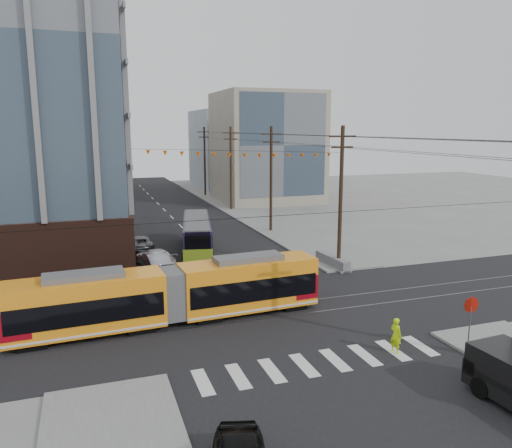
{
  "coord_description": "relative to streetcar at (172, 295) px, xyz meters",
  "views": [
    {
      "loc": [
        -9.9,
        -22.52,
        10.8
      ],
      "look_at": [
        1.4,
        10.24,
        4.12
      ],
      "focal_mm": 35.0,
      "sensor_mm": 36.0,
      "label": 1
    }
  ],
  "objects": [
    {
      "name": "ground",
      "position": [
        5.66,
        -4.13,
        -1.66
      ],
      "size": [
        160.0,
        160.0,
        0.0
      ],
      "primitive_type": "plane",
      "color": "slate"
    },
    {
      "name": "bg_bldg_nw_near",
      "position": [
        -11.34,
        47.87,
        7.34
      ],
      "size": [
        18.0,
        16.0,
        18.0
      ],
      "primitive_type": "cube",
      "color": "#8C99A5",
      "rests_on": "ground"
    },
    {
      "name": "bg_bldg_ne_near",
      "position": [
        21.66,
        43.87,
        6.34
      ],
      "size": [
        14.0,
        14.0,
        16.0
      ],
      "primitive_type": "cube",
      "color": "gray",
      "rests_on": "ground"
    },
    {
      "name": "bg_bldg_nw_far",
      "position": [
        -8.34,
        67.87,
        8.34
      ],
      "size": [
        16.0,
        18.0,
        20.0
      ],
      "primitive_type": "cube",
      "color": "gray",
      "rests_on": "ground"
    },
    {
      "name": "bg_bldg_ne_far",
      "position": [
        23.66,
        63.87,
        5.34
      ],
      "size": [
        16.0,
        16.0,
        14.0
      ],
      "primitive_type": "cube",
      "color": "#8C99A5",
      "rests_on": "ground"
    },
    {
      "name": "utility_pole_far",
      "position": [
        14.16,
        51.87,
        3.84
      ],
      "size": [
        0.3,
        0.3,
        11.0
      ],
      "primitive_type": "cylinder",
      "color": "black",
      "rests_on": "ground"
    },
    {
      "name": "streetcar",
      "position": [
        0.0,
        0.0,
        0.0
      ],
      "size": [
        17.38,
        3.46,
        3.33
      ],
      "primitive_type": null,
      "rotation": [
        0.0,
        0.0,
        0.06
      ],
      "color": "orange",
      "rests_on": "ground"
    },
    {
      "name": "city_bus",
      "position": [
        4.86,
        15.71,
        -0.13
      ],
      "size": [
        4.48,
        11.06,
        3.06
      ],
      "primitive_type": null,
      "rotation": [
        0.0,
        0.0,
        -0.2
      ],
      "color": "#201839",
      "rests_on": "ground"
    },
    {
      "name": "parked_car_silver",
      "position": [
        0.49,
        10.97,
        -0.92
      ],
      "size": [
        2.13,
        4.69,
        1.49
      ],
      "primitive_type": "imported",
      "rotation": [
        0.0,
        0.0,
        3.27
      ],
      "color": "#9EA1AB",
      "rests_on": "ground"
    },
    {
      "name": "parked_car_white",
      "position": [
        0.71,
        12.42,
        -0.99
      ],
      "size": [
        3.24,
        4.98,
        1.34
      ],
      "primitive_type": "imported",
      "rotation": [
        0.0,
        0.0,
        3.46
      ],
      "color": "#BEB5B7",
      "rests_on": "ground"
    },
    {
      "name": "parked_car_grey",
      "position": [
        0.13,
        18.31,
        -1.05
      ],
      "size": [
        2.13,
        4.49,
        1.24
      ],
      "primitive_type": "imported",
      "rotation": [
        0.0,
        0.0,
        3.16
      ],
      "color": "slate",
      "rests_on": "ground"
    },
    {
      "name": "pedestrian",
      "position": [
        9.64,
        -7.33,
        -0.78
      ],
      "size": [
        0.58,
        0.74,
        1.78
      ],
      "primitive_type": "imported",
      "rotation": [
        0.0,
        0.0,
        1.83
      ],
      "color": "#C3FA0B",
      "rests_on": "ground"
    },
    {
      "name": "stop_sign",
      "position": [
        12.97,
        -8.51,
        -0.33
      ],
      "size": [
        0.86,
        0.86,
        2.67
      ],
      "primitive_type": null,
      "rotation": [
        0.0,
        0.0,
        -0.06
      ],
      "color": "#A01206",
      "rests_on": "ground"
    },
    {
      "name": "jersey_barrier",
      "position": [
        13.96,
        7.54,
        -1.24
      ],
      "size": [
        1.2,
        4.3,
        0.85
      ],
      "primitive_type": "cube",
      "rotation": [
        0.0,
        0.0,
        0.06
      ],
      "color": "slate",
      "rests_on": "ground"
    }
  ]
}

